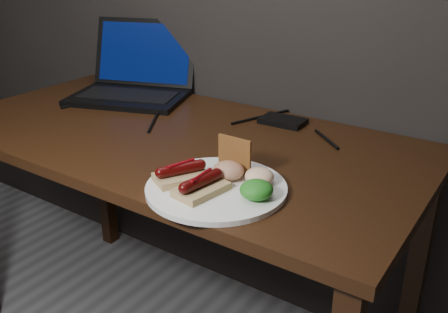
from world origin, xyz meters
The scene contains 11 objects.
desk centered at (0.00, 1.38, 0.66)m, with size 1.40×0.70×0.75m.
laptop centered at (-0.35, 1.60, 0.80)m, with size 0.47×0.44×0.25m.
hard_drive centered at (0.22, 1.63, 0.76)m, with size 0.13×0.08×0.02m, color black.
desk_cables centered at (-0.03, 1.52, 0.75)m, with size 0.88×0.40×0.01m.
plate centered at (0.30, 1.16, 0.76)m, with size 0.31×0.31×0.01m, color white.
bread_sausage_left centered at (0.22, 1.14, 0.78)m, with size 0.12×0.13×0.04m.
bread_sausage_center centered at (0.30, 1.12, 0.78)m, with size 0.09×0.12×0.04m.
crispbread centered at (0.30, 1.24, 0.80)m, with size 0.09×0.01×0.09m, color #985929.
salad_greens centered at (0.40, 1.16, 0.78)m, with size 0.07×0.07×0.04m, color #115712.
salsa_mound centered at (0.30, 1.21, 0.78)m, with size 0.07×0.07×0.04m, color maroon.
coleslaw_mound centered at (0.37, 1.22, 0.78)m, with size 0.06×0.06×0.04m, color white.
Camera 1 is at (0.86, 0.37, 1.25)m, focal length 40.00 mm.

